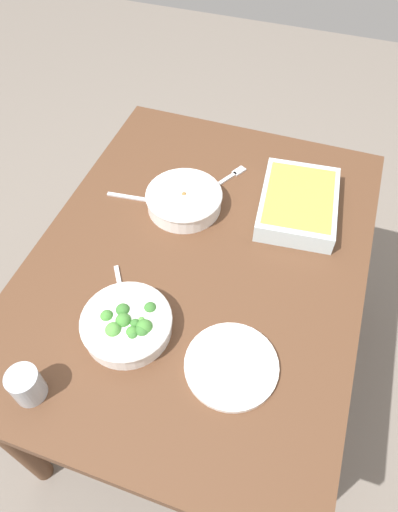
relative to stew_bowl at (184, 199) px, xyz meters
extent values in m
plane|color=slate|center=(0.16, 0.10, -0.77)|extent=(6.00, 6.00, 0.00)
cube|color=brown|center=(0.16, 0.10, -0.05)|extent=(1.20, 0.90, 0.04)
cylinder|color=brown|center=(-0.38, -0.29, -0.42)|extent=(0.06, 0.06, 0.70)
cylinder|color=brown|center=(0.70, -0.29, -0.42)|extent=(0.06, 0.06, 0.70)
cylinder|color=brown|center=(-0.38, 0.49, -0.42)|extent=(0.06, 0.06, 0.70)
cylinder|color=white|center=(0.00, 0.00, 0.00)|extent=(0.22, 0.22, 0.05)
torus|color=white|center=(0.00, 0.00, 0.02)|extent=(0.23, 0.23, 0.01)
cylinder|color=olive|center=(0.00, 0.00, 0.00)|extent=(0.18, 0.18, 0.03)
sphere|color=olive|center=(0.02, 0.02, 0.01)|extent=(0.01, 0.01, 0.01)
sphere|color=olive|center=(-0.01, 0.00, 0.01)|extent=(0.01, 0.01, 0.01)
sphere|color=olive|center=(0.00, 0.00, 0.02)|extent=(0.02, 0.02, 0.02)
cylinder|color=white|center=(0.44, 0.01, -0.01)|extent=(0.21, 0.21, 0.05)
torus|color=white|center=(0.44, 0.01, 0.01)|extent=(0.22, 0.22, 0.01)
cylinder|color=#8CB272|center=(0.44, 0.01, 0.00)|extent=(0.18, 0.18, 0.02)
sphere|color=#478C38|center=(0.44, 0.06, 0.02)|extent=(0.04, 0.04, 0.04)
sphere|color=#3D7A33|center=(0.45, 0.06, 0.02)|extent=(0.03, 0.03, 0.03)
sphere|color=#478C38|center=(0.44, 0.01, 0.02)|extent=(0.04, 0.04, 0.04)
sphere|color=#3D7A33|center=(0.39, 0.06, 0.01)|extent=(0.03, 0.03, 0.03)
sphere|color=#478C38|center=(0.46, 0.04, 0.01)|extent=(0.03, 0.03, 0.03)
sphere|color=#3D7A33|center=(0.47, 0.04, 0.01)|extent=(0.03, 0.03, 0.03)
sphere|color=#569E42|center=(0.47, 0.00, 0.02)|extent=(0.04, 0.04, 0.04)
sphere|color=#569E42|center=(0.43, 0.00, 0.01)|extent=(0.02, 0.02, 0.02)
sphere|color=#3D7A33|center=(0.42, 0.00, 0.02)|extent=(0.03, 0.03, 0.03)
sphere|color=#3D7A33|center=(0.44, 0.04, 0.01)|extent=(0.03, 0.03, 0.03)
sphere|color=#478C38|center=(0.44, -0.03, 0.01)|extent=(0.03, 0.03, 0.03)
sphere|color=#569E42|center=(0.43, 0.05, 0.01)|extent=(0.02, 0.02, 0.02)
sphere|color=#478C38|center=(0.44, 0.04, 0.01)|extent=(0.02, 0.02, 0.02)
cube|color=silver|center=(-0.09, 0.32, 0.00)|extent=(0.32, 0.25, 0.06)
cube|color=gold|center=(-0.09, 0.32, 0.01)|extent=(0.28, 0.22, 0.04)
cylinder|color=#B2BCC6|center=(0.65, -0.13, 0.01)|extent=(0.07, 0.07, 0.08)
cylinder|color=black|center=(0.65, -0.13, 0.00)|extent=(0.06, 0.06, 0.05)
cylinder|color=white|center=(0.45, 0.28, -0.03)|extent=(0.22, 0.22, 0.01)
cube|color=silver|center=(0.02, -0.17, -0.03)|extent=(0.03, 0.14, 0.01)
ellipsoid|color=silver|center=(0.01, -0.09, -0.03)|extent=(0.03, 0.04, 0.01)
cube|color=silver|center=(0.33, -0.06, -0.03)|extent=(0.12, 0.09, 0.01)
ellipsoid|color=silver|center=(0.40, -0.01, -0.03)|extent=(0.05, 0.04, 0.01)
cube|color=silver|center=(-0.13, 0.07, -0.03)|extent=(0.13, 0.08, 0.01)
cube|color=silver|center=(-0.21, 0.11, -0.03)|extent=(0.05, 0.04, 0.01)
camera|label=1|loc=(0.90, 0.36, 0.96)|focal=32.05mm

